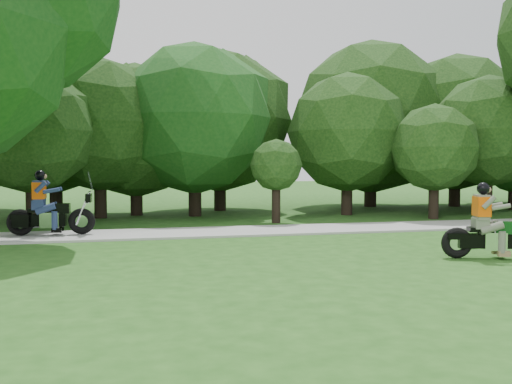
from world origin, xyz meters
name	(u,v)px	position (x,y,z in m)	size (l,w,h in m)	color
walkway	(338,228)	(0.00, 8.00, 0.03)	(60.00, 2.20, 0.06)	gray
tree_line	(296,124)	(0.79, 14.74, 3.58)	(39.14, 11.94, 7.51)	black
chopper_motorcycle	(490,231)	(1.14, 2.37, 0.59)	(2.21, 1.01, 1.60)	black
touring_motorcycle	(46,211)	(-8.31, 8.15, 0.70)	(2.30, 0.73, 1.75)	black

